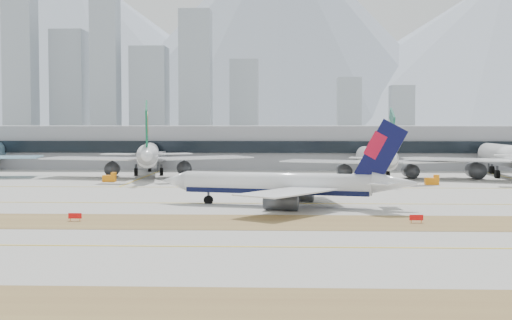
{
  "coord_description": "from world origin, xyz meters",
  "views": [
    {
      "loc": [
        8.47,
        -146.75,
        16.14
      ],
      "look_at": [
        2.16,
        18.0,
        7.5
      ],
      "focal_mm": 50.0,
      "sensor_mm": 36.0,
      "label": 1
    }
  ],
  "objects_px": {
    "widebody_eva": "(149,156)",
    "terminal": "(260,146)",
    "taxiing_airliner": "(286,185)",
    "widebody_cathay": "(377,159)",
    "widebody_china_air": "(512,158)"
  },
  "relations": [
    {
      "from": "widebody_eva",
      "to": "taxiing_airliner",
      "type": "bearing_deg",
      "value": -161.42
    },
    {
      "from": "taxiing_airliner",
      "to": "widebody_cathay",
      "type": "relative_size",
      "value": 0.88
    },
    {
      "from": "taxiing_airliner",
      "to": "widebody_cathay",
      "type": "distance_m",
      "value": 76.11
    },
    {
      "from": "widebody_eva",
      "to": "widebody_china_air",
      "type": "xyz_separation_m",
      "value": [
        107.15,
        -6.09,
        0.07
      ]
    },
    {
      "from": "widebody_cathay",
      "to": "terminal",
      "type": "distance_m",
      "value": 63.88
    },
    {
      "from": "widebody_cathay",
      "to": "widebody_china_air",
      "type": "height_order",
      "value": "widebody_china_air"
    },
    {
      "from": "taxiing_airliner",
      "to": "widebody_eva",
      "type": "relative_size",
      "value": 0.81
    },
    {
      "from": "widebody_cathay",
      "to": "widebody_china_air",
      "type": "distance_m",
      "value": 39.0
    },
    {
      "from": "widebody_china_air",
      "to": "terminal",
      "type": "distance_m",
      "value": 91.76
    },
    {
      "from": "widebody_eva",
      "to": "widebody_cathay",
      "type": "xyz_separation_m",
      "value": [
        68.16,
        -5.77,
        -0.58
      ]
    },
    {
      "from": "widebody_eva",
      "to": "terminal",
      "type": "distance_m",
      "value": 57.23
    },
    {
      "from": "widebody_cathay",
      "to": "widebody_china_air",
      "type": "bearing_deg",
      "value": -93.1
    },
    {
      "from": "widebody_eva",
      "to": "terminal",
      "type": "xyz_separation_m",
      "value": [
        32.42,
        47.13,
        1.5
      ]
    },
    {
      "from": "taxiing_airliner",
      "to": "terminal",
      "type": "bearing_deg",
      "value": -72.36
    },
    {
      "from": "widebody_cathay",
      "to": "terminal",
      "type": "height_order",
      "value": "widebody_cathay"
    }
  ]
}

